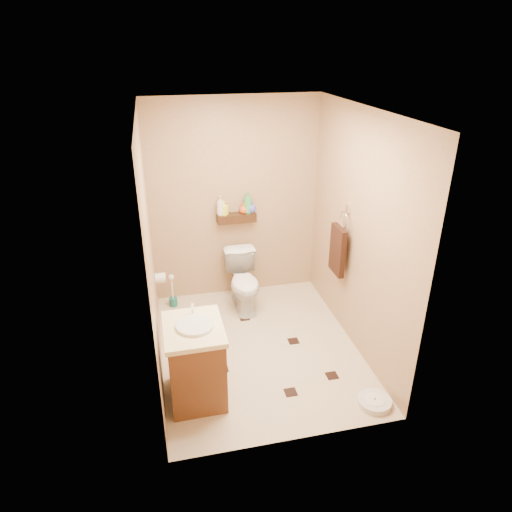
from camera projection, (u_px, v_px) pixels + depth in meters
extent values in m
plane|color=#C9B593|center=(259.00, 347.00, 4.79)|extent=(2.50, 2.50, 0.00)
cube|color=tan|center=(235.00, 201.00, 5.37)|extent=(2.00, 0.04, 2.40)
cube|color=tan|center=(300.00, 314.00, 3.17)|extent=(2.00, 0.04, 2.40)
cube|color=tan|center=(150.00, 253.00, 4.07)|extent=(0.04, 2.50, 2.40)
cube|color=tan|center=(358.00, 234.00, 4.47)|extent=(0.04, 2.50, 2.40)
cube|color=white|center=(259.00, 110.00, 3.76)|extent=(2.00, 2.50, 0.02)
cube|color=#3D2010|center=(236.00, 218.00, 5.38)|extent=(0.46, 0.14, 0.10)
cube|color=black|center=(223.00, 369.00, 4.47)|extent=(0.11, 0.11, 0.01)
cube|color=black|center=(293.00, 341.00, 4.89)|extent=(0.11, 0.11, 0.01)
cube|color=black|center=(291.00, 392.00, 4.18)|extent=(0.11, 0.11, 0.01)
cube|color=black|center=(205.00, 327.00, 5.13)|extent=(0.11, 0.11, 0.01)
cube|color=black|center=(332.00, 376.00, 4.39)|extent=(0.11, 0.11, 0.01)
cube|color=black|center=(244.00, 318.00, 5.29)|extent=(0.11, 0.11, 0.01)
imported|color=white|center=(244.00, 282.00, 5.38)|extent=(0.38, 0.66, 0.68)
cube|color=brown|center=(196.00, 364.00, 4.00)|extent=(0.47, 0.58, 0.70)
cube|color=beige|center=(193.00, 329.00, 3.84)|extent=(0.51, 0.61, 0.04)
cylinder|color=silver|center=(195.00, 326.00, 3.83)|extent=(0.32, 0.32, 0.04)
cylinder|color=silver|center=(192.00, 308.00, 3.98)|extent=(0.03, 0.03, 0.11)
cylinder|color=silver|center=(374.00, 402.00, 4.03)|extent=(0.39, 0.39, 0.05)
cylinder|color=white|center=(375.00, 399.00, 4.02)|extent=(0.18, 0.18, 0.01)
cylinder|color=#186055|center=(173.00, 302.00, 5.52)|extent=(0.10, 0.10, 0.11)
cylinder|color=silver|center=(172.00, 288.00, 5.43)|extent=(0.02, 0.02, 0.30)
sphere|color=silver|center=(171.00, 277.00, 5.37)|extent=(0.07, 0.07, 0.07)
cube|color=silver|center=(348.00, 208.00, 4.61)|extent=(0.03, 0.06, 0.08)
torus|color=silver|center=(344.00, 220.00, 4.66)|extent=(0.02, 0.19, 0.19)
cube|color=black|center=(338.00, 250.00, 4.80)|extent=(0.06, 0.30, 0.52)
cylinder|color=silver|center=(160.00, 278.00, 4.92)|extent=(0.11, 0.11, 0.11)
cylinder|color=silver|center=(156.00, 273.00, 4.88)|extent=(0.04, 0.02, 0.02)
imported|color=silver|center=(220.00, 206.00, 5.27)|extent=(0.11, 0.11, 0.23)
imported|color=#F2FF35|center=(224.00, 208.00, 5.29)|extent=(0.11, 0.11, 0.17)
imported|color=#D45018|center=(244.00, 208.00, 5.35)|extent=(0.14, 0.14, 0.13)
imported|color=green|center=(248.00, 202.00, 5.33)|extent=(0.14, 0.14, 0.26)
imported|color=#D77D47|center=(251.00, 207.00, 5.36)|extent=(0.08, 0.08, 0.15)
imported|color=#4648B1|center=(251.00, 207.00, 5.36)|extent=(0.17, 0.17, 0.15)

